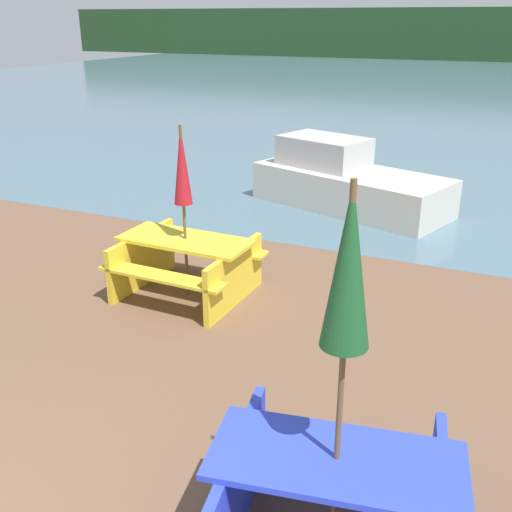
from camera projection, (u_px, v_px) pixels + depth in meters
water at (465, 86)px, 30.43m from camera, size 60.00×50.00×0.00m
far_treeline at (497, 35)px, 46.63m from camera, size 80.00×1.60×4.00m
picnic_table_blue at (334, 496)px, 3.77m from camera, size 1.79×1.63×0.74m
picnic_table_yellow at (186, 261)px, 7.40m from camera, size 1.66×1.42×0.74m
umbrella_darkgreen at (348, 272)px, 3.20m from camera, size 0.28×0.28×2.50m
umbrella_crimson at (182, 168)px, 6.97m from camera, size 0.22×0.22×2.12m
boat at (346, 182)px, 10.90m from camera, size 3.80×2.47×1.21m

